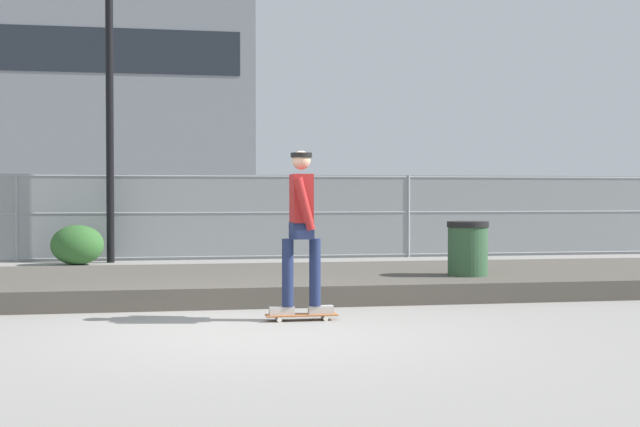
{
  "coord_description": "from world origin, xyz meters",
  "views": [
    {
      "loc": [
        -0.67,
        -8.19,
        1.4
      ],
      "look_at": [
        1.27,
        3.59,
        1.13
      ],
      "focal_mm": 44.67,
      "sensor_mm": 36.0,
      "label": 1
    }
  ],
  "objects_px": {
    "skateboard": "(301,315)",
    "skater": "(301,221)",
    "parked_car_mid": "(344,217)",
    "parked_car_far": "(557,216)",
    "trash_bin": "(468,258)",
    "shrub_center": "(77,245)",
    "street_lamp": "(109,61)",
    "parked_car_near": "(68,219)"
  },
  "relations": [
    {
      "from": "parked_car_near",
      "to": "parked_car_far",
      "type": "bearing_deg",
      "value": -0.21
    },
    {
      "from": "skater",
      "to": "parked_car_near",
      "type": "height_order",
      "value": "skater"
    },
    {
      "from": "skateboard",
      "to": "parked_car_mid",
      "type": "xyz_separation_m",
      "value": [
        2.63,
        10.9,
        0.78
      ]
    },
    {
      "from": "skateboard",
      "to": "trash_bin",
      "type": "bearing_deg",
      "value": 36.49
    },
    {
      "from": "parked_car_far",
      "to": "parked_car_near",
      "type": "bearing_deg",
      "value": 179.79
    },
    {
      "from": "trash_bin",
      "to": "shrub_center",
      "type": "bearing_deg",
      "value": 136.66
    },
    {
      "from": "parked_car_mid",
      "to": "shrub_center",
      "type": "xyz_separation_m",
      "value": [
        -6.08,
        -3.17,
        -0.43
      ]
    },
    {
      "from": "shrub_center",
      "to": "trash_bin",
      "type": "xyz_separation_m",
      "value": [
        6.11,
        -5.76,
        0.12
      ]
    },
    {
      "from": "parked_car_far",
      "to": "skater",
      "type": "bearing_deg",
      "value": -127.36
    },
    {
      "from": "street_lamp",
      "to": "parked_car_far",
      "type": "height_order",
      "value": "street_lamp"
    },
    {
      "from": "skater",
      "to": "trash_bin",
      "type": "xyz_separation_m",
      "value": [
        2.65,
        1.96,
        -0.6
      ]
    },
    {
      "from": "skateboard",
      "to": "trash_bin",
      "type": "xyz_separation_m",
      "value": [
        2.65,
        1.96,
        0.46
      ]
    },
    {
      "from": "trash_bin",
      "to": "parked_car_far",
      "type": "bearing_deg",
      "value": 57.52
    },
    {
      "from": "parked_car_mid",
      "to": "shrub_center",
      "type": "relative_size",
      "value": 4.27
    },
    {
      "from": "parked_car_mid",
      "to": "parked_car_far",
      "type": "relative_size",
      "value": 0.99
    },
    {
      "from": "parked_car_mid",
      "to": "shrub_center",
      "type": "bearing_deg",
      "value": -152.45
    },
    {
      "from": "skateboard",
      "to": "shrub_center",
      "type": "xyz_separation_m",
      "value": [
        -3.45,
        7.73,
        0.35
      ]
    },
    {
      "from": "parked_car_far",
      "to": "street_lamp",
      "type": "bearing_deg",
      "value": -165.89
    },
    {
      "from": "skater",
      "to": "parked_car_far",
      "type": "xyz_separation_m",
      "value": [
        8.44,
        11.05,
        -0.28
      ]
    },
    {
      "from": "skater",
      "to": "shrub_center",
      "type": "distance_m",
      "value": 8.49
    },
    {
      "from": "skateboard",
      "to": "skater",
      "type": "xyz_separation_m",
      "value": [
        0.0,
        0.0,
        1.06
      ]
    },
    {
      "from": "skateboard",
      "to": "street_lamp",
      "type": "bearing_deg",
      "value": 109.15
    },
    {
      "from": "skater",
      "to": "parked_car_mid",
      "type": "height_order",
      "value": "skater"
    },
    {
      "from": "skateboard",
      "to": "parked_car_near",
      "type": "xyz_separation_m",
      "value": [
        -4.11,
        11.1,
        0.78
      ]
    },
    {
      "from": "skater",
      "to": "trash_bin",
      "type": "bearing_deg",
      "value": 36.49
    },
    {
      "from": "parked_car_mid",
      "to": "parked_car_far",
      "type": "xyz_separation_m",
      "value": [
        5.81,
        0.15,
        0.0
      ]
    },
    {
      "from": "parked_car_mid",
      "to": "street_lamp",
      "type": "bearing_deg",
      "value": -153.89
    },
    {
      "from": "street_lamp",
      "to": "skater",
      "type": "bearing_deg",
      "value": -70.85
    },
    {
      "from": "skater",
      "to": "street_lamp",
      "type": "height_order",
      "value": "street_lamp"
    },
    {
      "from": "skateboard",
      "to": "parked_car_far",
      "type": "relative_size",
      "value": 0.18
    },
    {
      "from": "skater",
      "to": "parked_car_near",
      "type": "bearing_deg",
      "value": 110.34
    },
    {
      "from": "skateboard",
      "to": "shrub_center",
      "type": "relative_size",
      "value": 0.77
    },
    {
      "from": "street_lamp",
      "to": "parked_car_far",
      "type": "xyz_separation_m",
      "value": [
        11.29,
        2.84,
        -3.34
      ]
    },
    {
      "from": "parked_car_far",
      "to": "trash_bin",
      "type": "xyz_separation_m",
      "value": [
        -5.78,
        -9.09,
        -0.32
      ]
    },
    {
      "from": "skateboard",
      "to": "parked_car_mid",
      "type": "relative_size",
      "value": 0.18
    },
    {
      "from": "skater",
      "to": "trash_bin",
      "type": "height_order",
      "value": "skater"
    },
    {
      "from": "trash_bin",
      "to": "street_lamp",
      "type": "bearing_deg",
      "value": 131.38
    },
    {
      "from": "skateboard",
      "to": "shrub_center",
      "type": "bearing_deg",
      "value": 114.08
    },
    {
      "from": "street_lamp",
      "to": "shrub_center",
      "type": "bearing_deg",
      "value": -141.03
    },
    {
      "from": "skater",
      "to": "parked_car_far",
      "type": "relative_size",
      "value": 0.41
    },
    {
      "from": "shrub_center",
      "to": "street_lamp",
      "type": "bearing_deg",
      "value": 38.97
    },
    {
      "from": "skateboard",
      "to": "skater",
      "type": "bearing_deg",
      "value": 90.0
    }
  ]
}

